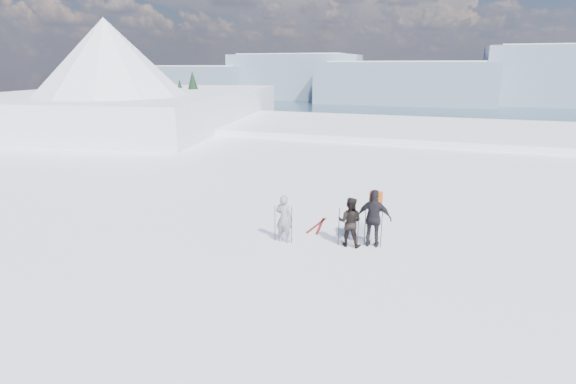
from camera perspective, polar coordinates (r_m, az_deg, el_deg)
name	(u,v)px	position (r m, az deg, el deg)	size (l,w,h in m)	color
lake_basin	(404,202)	(42.58, 14.46, -1.22)	(820.00, 820.00, 71.62)	white
far_mountain_range	(484,79)	(466.38, 23.63, 13.00)	(770.00, 110.00, 53.00)	slate
near_ridge	(153,152)	(50.77, -16.76, 4.84)	(31.37, 35.68, 25.62)	white
skier_grey	(284,219)	(14.68, -0.51, -3.40)	(0.58, 0.38, 1.59)	gray
skier_dark	(350,222)	(14.47, 7.86, -3.77)	(0.79, 0.61, 1.62)	black
skier_pack	(374,218)	(14.52, 10.86, -3.31)	(1.10, 0.46, 1.88)	black
backpack	(377,178)	(14.40, 11.24, 1.70)	(0.40, 0.23, 0.61)	#E35B15
ski_poles	(335,227)	(14.53, 6.05, -4.38)	(3.42, 0.64, 1.36)	black
skis_loose	(318,226)	(16.35, 3.89, -4.28)	(0.44, 1.70, 0.03)	black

